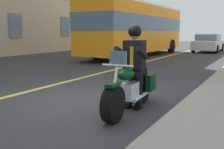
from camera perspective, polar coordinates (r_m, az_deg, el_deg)
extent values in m
plane|color=#333335|center=(6.21, -4.91, -5.74)|extent=(80.00, 80.00, 0.00)
cube|color=#E5DB4C|center=(7.50, -17.66, -3.52)|extent=(60.00, 0.16, 0.01)
cylinder|color=black|center=(4.71, 0.23, -6.41)|extent=(0.67, 0.25, 0.66)
cylinder|color=black|center=(6.11, 6.39, -2.84)|extent=(0.67, 0.25, 0.66)
cube|color=silver|center=(5.40, 3.83, -3.42)|extent=(0.58, 0.32, 0.32)
ellipsoid|color=black|center=(5.15, 3.06, 0.06)|extent=(0.58, 0.32, 0.24)
cube|color=black|center=(5.66, 5.15, 0.45)|extent=(0.72, 0.33, 0.12)
cube|color=black|center=(5.97, 8.26, -1.70)|extent=(0.41, 0.15, 0.36)
cube|color=black|center=(6.10, 4.31, -1.38)|extent=(0.41, 0.15, 0.36)
cylinder|color=silver|center=(4.66, 0.34, -3.15)|extent=(0.35, 0.08, 0.76)
cylinder|color=silver|center=(4.73, 1.16, 1.96)|extent=(0.08, 0.60, 0.04)
cube|color=black|center=(4.62, 0.24, -2.23)|extent=(0.37, 0.19, 0.06)
cylinder|color=silver|center=(5.66, 6.44, -4.53)|extent=(0.90, 0.15, 0.08)
cube|color=slate|center=(4.74, 1.26, 3.42)|extent=(0.06, 0.32, 0.28)
cylinder|color=black|center=(5.59, 5.91, -3.01)|extent=(0.14, 0.14, 0.84)
cube|color=black|center=(5.62, 5.64, -6.82)|extent=(0.27, 0.13, 0.10)
cylinder|color=black|center=(5.67, 3.62, -2.81)|extent=(0.14, 0.14, 0.84)
cube|color=black|center=(5.70, 3.36, -6.56)|extent=(0.27, 0.13, 0.10)
cube|color=black|center=(5.52, 4.85, 4.21)|extent=(0.35, 0.42, 0.60)
cube|color=#B28C14|center=(5.38, 4.25, 3.66)|extent=(0.03, 0.07, 0.44)
cylinder|color=black|center=(5.28, 6.42, 4.61)|extent=(0.56, 0.14, 0.28)
cylinder|color=black|center=(5.43, 2.01, 4.79)|extent=(0.56, 0.14, 0.28)
sphere|color=tan|center=(5.50, 4.91, 8.67)|extent=(0.22, 0.22, 0.22)
sphere|color=black|center=(5.50, 4.92, 9.19)|extent=(0.28, 0.28, 0.28)
cube|color=orange|center=(17.85, 5.56, 9.69)|extent=(11.00, 2.50, 2.85)
cube|color=slate|center=(17.85, 5.57, 10.74)|extent=(11.04, 2.52, 0.90)
cube|color=slate|center=(22.98, 11.24, 9.99)|extent=(0.06, 2.40, 1.90)
cube|color=white|center=(17.92, 5.63, 14.41)|extent=(11.00, 2.50, 0.10)
cylinder|color=black|center=(21.65, 6.49, 6.20)|extent=(1.00, 0.30, 1.00)
cylinder|color=black|center=(20.83, 12.60, 5.93)|extent=(1.00, 0.30, 1.00)
cylinder|color=black|center=(15.63, -3.37, 5.13)|extent=(1.00, 0.30, 1.00)
cylinder|color=black|center=(14.48, 4.66, 4.79)|extent=(1.00, 0.30, 1.00)
cube|color=silver|center=(22.94, 19.95, 6.00)|extent=(4.60, 1.80, 0.70)
cube|color=slate|center=(22.73, 19.94, 7.37)|extent=(2.40, 1.60, 0.60)
cylinder|color=black|center=(24.53, 18.53, 5.71)|extent=(0.64, 0.22, 0.64)
cylinder|color=black|center=(24.26, 22.49, 5.45)|extent=(0.64, 0.22, 0.64)
cylinder|color=black|center=(21.70, 17.04, 5.39)|extent=(0.64, 0.22, 0.64)
cylinder|color=black|center=(21.39, 21.50, 5.11)|extent=(0.64, 0.22, 0.64)
cube|color=slate|center=(22.66, -10.03, 10.04)|extent=(1.10, 0.06, 1.60)
cube|color=slate|center=(19.00, -19.98, 9.84)|extent=(1.10, 0.06, 1.60)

